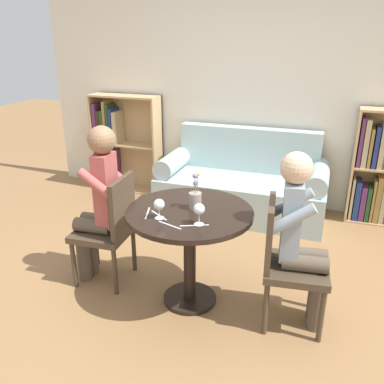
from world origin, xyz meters
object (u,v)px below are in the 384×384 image
Objects in this scene: couch at (242,186)px; wine_glass_left at (159,205)px; person_right at (302,237)px; flower_vase at (195,198)px; bookshelf_right at (383,172)px; chair_right at (286,258)px; chair_left at (110,226)px; person_left at (98,201)px; wine_glass_right at (199,210)px; bookshelf_left at (119,143)px.

couch reaches higher than wine_glass_left.
person_right is 0.76m from flower_vase.
flower_vase is at bearing -89.07° from couch.
chair_right is at bearing -110.41° from bookshelf_right.
couch is 2.02× the size of chair_right.
person_right reaches higher than bookshelf_right.
chair_left is 6.49× the size of wine_glass_left.
chair_left is 3.25× the size of flower_vase.
wine_glass_left is (0.62, -0.24, 0.15)m from person_left.
couch is 1.78m from flower_vase.
person_left is at bearing -138.30° from bookshelf_right.
wine_glass_left is 0.28m from wine_glass_right.
bookshelf_right reaches higher than wine_glass_left.
wine_glass_left is at bearing -127.41° from flower_vase.
person_right is (0.09, 0.02, 0.17)m from chair_right.
wine_glass_right is at bearing 71.93° from person_left.
bookshelf_right is at bearing 54.32° from wine_glass_left.
wine_glass_right is at bearing 69.93° from chair_left.
person_left reaches higher than wine_glass_left.
bookshelf_right is 2.57m from wine_glass_right.
chair_right is (2.36, -2.00, -0.10)m from bookshelf_left.
wine_glass_left is at bearing 65.93° from person_left.
chair_right is at bearing -68.48° from couch.
chair_left is 1.37m from chair_right.
person_left reaches higher than wine_glass_right.
bookshelf_right is at bearing 10.50° from couch.
person_right is 4.47× the size of flower_vase.
wine_glass_left is at bearing 179.50° from wine_glass_right.
person_left is at bearing 81.42° from chair_right.
couch is 1.88m from chair_right.
chair_left is (-0.68, -1.69, 0.18)m from couch.
couch is 2.01m from wine_glass_right.
chair_right is 6.49× the size of wine_glass_left.
bookshelf_left is at bearing 42.79° from chair_right.
bookshelf_right reaches higher than wine_glass_right.
bookshelf_left is 4.38× the size of flower_vase.
chair_right is (1.37, -0.05, 0.00)m from chair_left.
bookshelf_left reaches higher than chair_left.
bookshelf_right is at bearing 54.53° from flower_vase.
wine_glass_right is at bearing -120.52° from bookshelf_right.
chair_right is at bearing 19.69° from wine_glass_right.
couch is 12.36× the size of wine_glass_right.
flower_vase is at bearing 81.83° from person_right.
chair_left is 6.13× the size of wine_glass_right.
chair_left is at bearing 92.26° from person_left.
person_right reaches higher than couch.
bookshelf_left is 8.74× the size of wine_glass_left.
bookshelf_left is (-1.68, 0.26, 0.28)m from couch.
bookshelf_left is at bearing 44.07° from person_right.
wine_glass_right is (-1.30, -2.20, 0.30)m from bookshelf_right.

